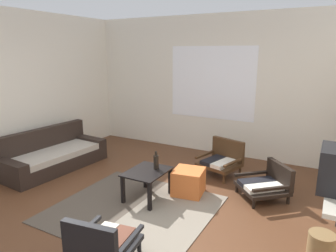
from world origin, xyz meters
TOP-DOWN VIEW (x-y plane):
  - ground_plane at (0.00, 0.00)m, footprint 7.80×7.80m
  - far_wall_with_window at (0.00, 3.06)m, footprint 5.60×0.13m
  - area_rug at (0.00, 0.28)m, footprint 1.96×1.83m
  - couch at (-2.09, 0.81)m, footprint 0.89×1.84m
  - coffee_table at (0.00, 0.63)m, footprint 0.50×0.63m
  - armchair_by_window at (0.61, 1.98)m, footprint 0.73×0.69m
  - armchair_striped_foreground at (0.38, -0.77)m, footprint 0.62×0.65m
  - armchair_corner at (1.44, 1.46)m, footprint 0.83×0.83m
  - ottoman_orange at (0.44, 1.03)m, footprint 0.48×0.48m
  - glass_bottle at (0.07, 0.75)m, footprint 0.07×0.07m
  - wicker_basket at (2.19, 0.42)m, footprint 0.26×0.26m

SIDE VIEW (x-z plane):
  - ground_plane at x=0.00m, z-range 0.00..0.00m
  - area_rug at x=0.00m, z-range 0.00..0.01m
  - wicker_basket at x=2.19m, z-range 0.00..0.24m
  - ottoman_orange at x=0.44m, z-range 0.00..0.37m
  - couch at x=-2.09m, z-range -0.13..0.55m
  - armchair_corner at x=1.44m, z-range -0.03..0.46m
  - armchair_striped_foreground at x=0.38m, z-range -0.03..0.52m
  - armchair_by_window at x=0.61m, z-range -0.02..0.55m
  - coffee_table at x=0.00m, z-range 0.13..0.54m
  - glass_bottle at x=0.07m, z-range 0.39..0.64m
  - far_wall_with_window at x=0.00m, z-range 0.00..2.70m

